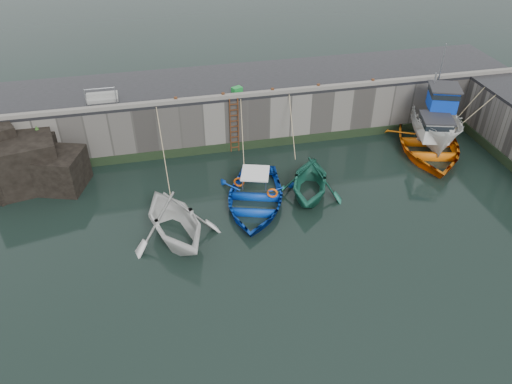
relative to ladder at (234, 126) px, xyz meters
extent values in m
plane|color=black|center=(2.00, -9.91, -1.59)|extent=(120.00, 120.00, 0.00)
cube|color=slate|center=(2.00, 2.59, -0.09)|extent=(30.00, 5.00, 3.00)
cube|color=black|center=(2.00, 2.59, 1.49)|extent=(30.00, 5.00, 0.16)
cube|color=slate|center=(2.00, 0.24, 1.67)|extent=(30.00, 0.30, 0.20)
cube|color=black|center=(2.00, 0.05, -1.34)|extent=(30.00, 0.08, 0.50)
cube|color=black|center=(-11.00, -0.91, -0.29)|extent=(4.05, 3.66, 2.60)
cube|color=black|center=(-9.20, -1.51, -0.64)|extent=(2.96, 2.83, 1.90)
cube|color=black|center=(-10.20, -0.31, -0.44)|extent=(2.01, 1.83, 2.30)
cube|color=black|center=(-11.80, -1.71, -0.99)|extent=(2.04, 2.05, 1.20)
cone|color=#2D591E|center=(-10.60, -1.11, 0.59)|extent=(0.44, 0.44, 0.45)
cone|color=#2D591E|center=(-11.40, -0.61, 1.29)|extent=(0.44, 0.44, 0.45)
cone|color=#2D591E|center=(-9.50, -1.71, 0.09)|extent=(0.44, 0.44, 0.45)
cone|color=#2D591E|center=(-10.00, -0.11, 0.99)|extent=(0.44, 0.44, 0.45)
cylinder|color=#3F1E0F|center=(-0.22, 0.01, 0.01)|extent=(0.07, 0.07, 3.20)
cylinder|color=#3F1E0F|center=(0.22, 0.01, 0.01)|extent=(0.07, 0.07, 3.20)
cube|color=#3F1E0F|center=(0.00, -0.01, -1.34)|extent=(0.44, 0.06, 0.05)
cube|color=#3F1E0F|center=(0.00, -0.01, -1.01)|extent=(0.44, 0.06, 0.05)
cube|color=#3F1E0F|center=(0.00, -0.01, -0.68)|extent=(0.44, 0.06, 0.05)
cube|color=#3F1E0F|center=(0.00, -0.01, -0.35)|extent=(0.44, 0.06, 0.05)
cube|color=#3F1E0F|center=(0.00, -0.01, -0.02)|extent=(0.44, 0.06, 0.05)
cube|color=#3F1E0F|center=(0.00, -0.01, 0.31)|extent=(0.44, 0.06, 0.05)
cube|color=#3F1E0F|center=(0.00, -0.01, 0.64)|extent=(0.44, 0.06, 0.05)
cube|color=#3F1E0F|center=(0.00, -0.01, 0.97)|extent=(0.44, 0.06, 0.05)
cube|color=#3F1E0F|center=(0.00, -0.01, 1.30)|extent=(0.44, 0.06, 0.05)
imported|color=silver|center=(-3.92, -6.74, -1.59)|extent=(5.40, 5.84, 2.54)
imported|color=#0B39AA|center=(0.01, -5.11, -1.59)|extent=(5.52, 6.60, 1.17)
imported|color=#1C624C|center=(2.84, -4.89, -1.59)|extent=(4.93, 5.25, 2.22)
imported|color=white|center=(11.50, -1.09, -0.64)|extent=(4.66, 7.19, 2.60)
cube|color=#0C37C0|center=(11.30, -1.65, 1.26)|extent=(1.83, 1.89, 1.20)
cube|color=black|center=(11.30, -1.65, 1.61)|extent=(1.90, 1.96, 0.28)
cube|color=#262628|center=(11.30, -1.65, 1.90)|extent=(2.08, 2.14, 0.08)
cylinder|color=#A5A8AD|center=(11.91, 0.04, 2.16)|extent=(0.08, 0.08, 3.00)
imported|color=orange|center=(10.65, -2.19, -1.23)|extent=(6.61, 7.97, 1.43)
cube|color=silver|center=(10.49, -2.77, 0.09)|extent=(1.75, 1.82, 1.20)
cube|color=black|center=(10.49, -2.77, 0.44)|extent=(1.83, 1.90, 0.28)
cube|color=#262628|center=(10.49, -2.77, 0.73)|extent=(2.00, 2.07, 0.08)
cylinder|color=#A5A8AD|center=(10.98, -1.04, 0.99)|extent=(0.08, 0.08, 3.00)
cube|color=#198A32|center=(0.36, 0.89, 1.71)|extent=(0.63, 0.55, 0.28)
cylinder|color=#A5A8AD|center=(-7.50, 0.69, 2.07)|extent=(0.05, 0.05, 1.00)
cylinder|color=#A5A8AD|center=(-6.00, 0.69, 2.07)|extent=(0.05, 0.05, 1.00)
cylinder|color=#A5A8AD|center=(-6.75, 0.69, 2.53)|extent=(1.50, 0.05, 0.05)
cube|color=gray|center=(-6.75, 1.19, 1.66)|extent=(1.60, 0.35, 0.18)
cube|color=gray|center=(-6.75, 1.54, 1.84)|extent=(1.60, 0.35, 0.18)
cylinder|color=#3F1E0F|center=(-3.00, 0.34, 1.71)|extent=(0.18, 0.18, 0.28)
cylinder|color=#3F1E0F|center=(-0.50, 0.34, 1.71)|extent=(0.18, 0.18, 0.28)
cylinder|color=#3F1E0F|center=(2.20, 0.34, 1.71)|extent=(0.18, 0.18, 0.28)
cylinder|color=#3F1E0F|center=(4.80, 0.34, 1.71)|extent=(0.18, 0.18, 0.28)
cylinder|color=#3F1E0F|center=(8.00, 0.34, 1.71)|extent=(0.18, 0.18, 0.28)
camera|label=1|loc=(-4.08, -23.96, 12.92)|focal=35.00mm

